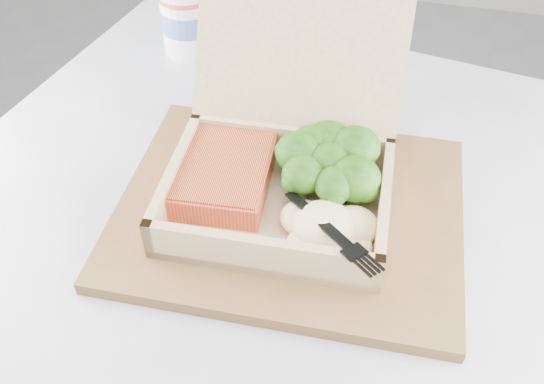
% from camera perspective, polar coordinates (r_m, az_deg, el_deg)
% --- Properties ---
extents(cafe_table, '(0.92, 0.92, 0.73)m').
position_cam_1_polar(cafe_table, '(0.78, 0.53, -12.98)').
color(cafe_table, black).
rests_on(cafe_table, floor).
extents(serving_tray, '(0.37, 0.30, 0.02)m').
position_cam_1_polar(serving_tray, '(0.64, 1.68, -1.72)').
color(serving_tray, brown).
rests_on(serving_tray, cafe_table).
extents(takeout_container, '(0.24, 0.27, 0.19)m').
position_cam_1_polar(takeout_container, '(0.63, 1.25, 4.22)').
color(takeout_container, tan).
rests_on(takeout_container, serving_tray).
extents(salmon_fillet, '(0.11, 0.14, 0.03)m').
position_cam_1_polar(salmon_fillet, '(0.64, -4.77, 1.99)').
color(salmon_fillet, '#CE4728').
rests_on(salmon_fillet, takeout_container).
extents(broccoli_pile, '(0.12, 0.12, 0.04)m').
position_cam_1_polar(broccoli_pile, '(0.63, 5.37, 2.17)').
color(broccoli_pile, '#3B7F1C').
rests_on(broccoli_pile, takeout_container).
extents(mashed_potatoes, '(0.10, 0.09, 0.03)m').
position_cam_1_polar(mashed_potatoes, '(0.58, 4.88, -3.16)').
color(mashed_potatoes, beige).
rests_on(mashed_potatoes, takeout_container).
extents(plastic_fork, '(0.11, 0.11, 0.02)m').
position_cam_1_polar(plastic_fork, '(0.58, 3.28, -1.38)').
color(plastic_fork, black).
rests_on(plastic_fork, mashed_potatoes).
extents(paper_cup, '(0.07, 0.07, 0.09)m').
position_cam_1_polar(paper_cup, '(0.88, -7.97, 15.83)').
color(paper_cup, white).
rests_on(paper_cup, cafe_table).
extents(receipt, '(0.10, 0.14, 0.00)m').
position_cam_1_polar(receipt, '(0.80, 5.86, 8.34)').
color(receipt, white).
rests_on(receipt, cafe_table).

